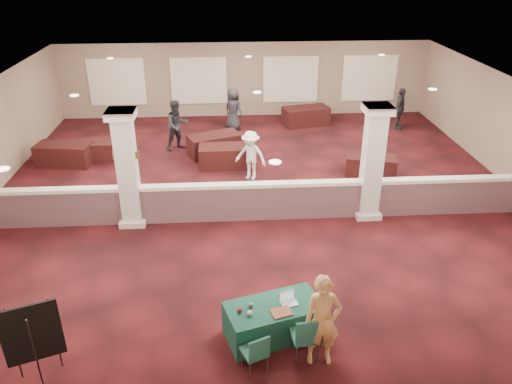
{
  "coord_description": "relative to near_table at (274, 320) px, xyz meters",
  "views": [
    {
      "loc": [
        -0.92,
        -13.63,
        6.84
      ],
      "look_at": [
        -0.17,
        -2.0,
        1.08
      ],
      "focal_mm": 35.0,
      "sensor_mm": 36.0,
      "label": 1
    }
  ],
  "objects": [
    {
      "name": "sconce_right",
      "position": [
        -3.13,
        4.63,
        1.65
      ],
      "size": [
        0.12,
        0.12,
        0.18
      ],
      "color": "brown",
      "rests_on": "column_left"
    },
    {
      "name": "easel_board",
      "position": [
        -4.15,
        -0.87,
        0.68
      ],
      "size": [
        0.91,
        0.57,
        1.62
      ],
      "rotation": [
        0.0,
        0.0,
        0.36
      ],
      "color": "black",
      "rests_on": "ground"
    },
    {
      "name": "screen_glow",
      "position": [
        0.26,
        0.14,
        0.46
      ],
      "size": [
        0.28,
        0.09,
        0.18
      ],
      "primitive_type": "cube",
      "rotation": [
        0.0,
        0.0,
        0.29
      ],
      "color": "silver",
      "rests_on": "near_table"
    },
    {
      "name": "far_table_back_right",
      "position": [
        2.59,
        12.63,
        0.03
      ],
      "size": [
        2.05,
        1.36,
        0.76
      ],
      "primitive_type": "cube",
      "rotation": [
        0.0,
        0.0,
        0.24
      ],
      "color": "black",
      "rests_on": "ground"
    },
    {
      "name": "far_table_back_center",
      "position": [
        -1.24,
        9.53,
        0.02
      ],
      "size": [
        2.06,
        1.55,
        0.75
      ],
      "primitive_type": "cube",
      "rotation": [
        0.0,
        0.0,
        0.38
      ],
      "color": "black",
      "rests_on": "ground"
    },
    {
      "name": "column_right",
      "position": [
        3.09,
        4.63,
        1.29
      ],
      "size": [
        0.72,
        0.72,
        3.2
      ],
      "color": "beige",
      "rests_on": "ground"
    },
    {
      "name": "partition_wall",
      "position": [
        0.09,
        4.63,
        0.22
      ],
      "size": [
        15.6,
        0.28,
        1.1
      ],
      "color": "brown",
      "rests_on": "ground"
    },
    {
      "name": "wall_back",
      "position": [
        0.09,
        14.13,
        1.25
      ],
      "size": [
        16.0,
        0.04,
        3.2
      ],
      "primitive_type": "cube",
      "color": "gray",
      "rests_on": "ground"
    },
    {
      "name": "knitting",
      "position": [
        0.12,
        -0.22,
        0.37
      ],
      "size": [
        0.45,
        0.39,
        0.03
      ],
      "primitive_type": "cube",
      "rotation": [
        0.0,
        0.0,
        0.29
      ],
      "color": "#B5401D",
      "rests_on": "near_table"
    },
    {
      "name": "column_left",
      "position": [
        -3.41,
        4.63,
        1.29
      ],
      "size": [
        0.72,
        0.72,
        3.2
      ],
      "color": "beige",
      "rests_on": "ground"
    },
    {
      "name": "near_table",
      "position": [
        0.0,
        0.0,
        0.0
      ],
      "size": [
        2.01,
        1.4,
        0.7
      ],
      "primitive_type": "cube",
      "rotation": [
        0.0,
        0.0,
        0.29
      ],
      "color": "#103E30",
      "rests_on": "ground"
    },
    {
      "name": "yarn_cream",
      "position": [
        -0.48,
        -0.24,
        0.4
      ],
      "size": [
        0.11,
        0.11,
        0.11
      ],
      "primitive_type": "sphere",
      "color": "beige",
      "rests_on": "near_table"
    },
    {
      "name": "sconce_left",
      "position": [
        -3.69,
        4.63,
        1.65
      ],
      "size": [
        0.12,
        0.12,
        0.18
      ],
      "color": "brown",
      "rests_on": "column_left"
    },
    {
      "name": "scissors",
      "position": [
        0.68,
        -0.08,
        0.36
      ],
      "size": [
        0.12,
        0.06,
        0.01
      ],
      "primitive_type": "cube",
      "rotation": [
        0.0,
        0.0,
        0.29
      ],
      "color": "red",
      "rests_on": "near_table"
    },
    {
      "name": "attendee_b",
      "position": [
        -0.04,
        7.33,
        0.46
      ],
      "size": [
        1.14,
        0.88,
        1.62
      ],
      "primitive_type": "imported",
      "rotation": [
        0.0,
        0.0,
        -0.45
      ],
      "color": "white",
      "rests_on": "ground"
    },
    {
      "name": "far_table_front_right",
      "position": [
        3.95,
        7.37,
        -0.02
      ],
      "size": [
        1.77,
        1.19,
        0.66
      ],
      "primitive_type": "cube",
      "rotation": [
        0.0,
        0.0,
        -0.26
      ],
      "color": "black",
      "rests_on": "ground"
    },
    {
      "name": "wall_front",
      "position": [
        0.09,
        -1.87,
        1.25
      ],
      "size": [
        16.0,
        0.04,
        3.2
      ],
      "primitive_type": "cube",
      "color": "gray",
      "rests_on": "ground"
    },
    {
      "name": "attendee_d",
      "position": [
        -0.47,
        12.22,
        0.51
      ],
      "size": [
        0.94,
        0.9,
        1.72
      ],
      "primitive_type": "imported",
      "rotation": [
        0.0,
        0.0,
        2.43
      ],
      "color": "black",
      "rests_on": "ground"
    },
    {
      "name": "conf_chair_side",
      "position": [
        -0.4,
        -0.94,
        0.14
      ],
      "size": [
        0.55,
        0.55,
        0.84
      ],
      "rotation": [
        0.0,
        0.0,
        0.41
      ],
      "color": "#1B4F44",
      "rests_on": "ground"
    },
    {
      "name": "far_table_back_left",
      "position": [
        -5.42,
        9.33,
        -0.01
      ],
      "size": [
        1.7,
        0.89,
        0.68
      ],
      "primitive_type": "cube",
      "rotation": [
        0.0,
        0.0,
        -0.04
      ],
      "color": "black",
      "rests_on": "ground"
    },
    {
      "name": "yarn_grey",
      "position": [
        -0.45,
        -0.01,
        0.4
      ],
      "size": [
        0.1,
        0.1,
        0.1
      ],
      "primitive_type": "sphere",
      "color": "#49484D",
      "rests_on": "near_table"
    },
    {
      "name": "laptop_base",
      "position": [
        0.29,
        0.04,
        0.36
      ],
      "size": [
        0.37,
        0.3,
        0.02
      ],
      "primitive_type": "cube",
      "rotation": [
        0.0,
        0.0,
        0.29
      ],
      "color": "silver",
      "rests_on": "near_table"
    },
    {
      "name": "far_table_front_left",
      "position": [
        -6.41,
        8.93,
        0.02
      ],
      "size": [
        1.96,
        1.18,
        0.75
      ],
      "primitive_type": "cube",
      "rotation": [
        0.0,
        0.0,
        -0.14
      ],
      "color": "black",
      "rests_on": "ground"
    },
    {
      "name": "yarn_red",
      "position": [
        -0.66,
        -0.15,
        0.4
      ],
      "size": [
        0.1,
        0.1,
        0.1
      ],
      "primitive_type": "sphere",
      "color": "#611313",
      "rests_on": "near_table"
    },
    {
      "name": "ground",
      "position": [
        0.09,
        6.13,
        -0.35
      ],
      "size": [
        16.0,
        16.0,
        0.0
      ],
      "primitive_type": "plane",
      "color": "#491215",
      "rests_on": "ground"
    },
    {
      "name": "attendee_a",
      "position": [
        -2.58,
        10.13,
        0.58
      ],
      "size": [
        1.02,
        0.87,
        1.86
      ],
      "primitive_type": "imported",
      "rotation": [
        0.0,
        0.0,
        0.5
      ],
      "color": "black",
      "rests_on": "ground"
    },
    {
      "name": "ceiling",
      "position": [
        0.09,
        6.13,
        2.85
      ],
      "size": [
        16.0,
        16.0,
        0.02
      ],
      "primitive_type": "cube",
      "color": "silver",
      "rests_on": "wall_back"
    },
    {
      "name": "conf_chair_main",
      "position": [
        0.52,
        -0.69,
        0.22
      ],
      "size": [
        0.53,
        0.54,
        0.97
      ],
      "rotation": [
        0.0,
        0.0,
        0.11
      ],
      "color": "#1B4F44",
      "rests_on": "ground"
    },
    {
      "name": "woman",
      "position": [
        0.78,
        -0.73,
        0.56
      ],
      "size": [
        0.66,
        0.44,
        1.82
      ],
      "primitive_type": "imported",
      "rotation": [
        0.0,
        0.0,
        -0.01
      ],
      "color": "tan",
      "rests_on": "ground"
    },
    {
      "name": "laptop_screen",
      "position": [
        0.26,
        0.14,
        0.47
      ],
      "size": [
        0.31,
        0.1,
        0.21
      ],
      "primitive_type": "cube",
      "rotation": [
        0.0,
        0.0,
        0.29
      ],
      "color": "silver",
      "rests_on": "near_table"
    },
    {
      "name": "far_table_front_center",
      "position": [
        -0.84,
        8.4,
        0.02
      ],
      "size": [
        1.81,
        0.91,
        0.73
      ],
      "primitive_type": "cube",
      "rotation": [
        0.0,
        0.0,
        0.0
      ],
      "color": "black",
      "rests_on": "ground"
    },
    {
      "name": "attendee_c",
      "position": [
        6.34,
        11.9,
        0.5
      ],
      "size": [
        0.9,
        1.1,
        1.7
      ],
      "primitive_type": "imported",
      "rotation": [
        0.0,
        0.0,
        1.06
      ],
      "color": "black",
      "rests_on": "ground"
    }
  ]
}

